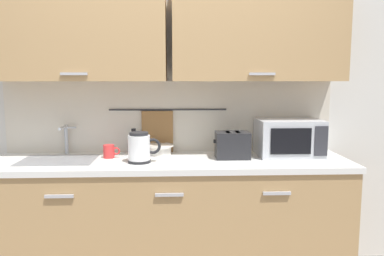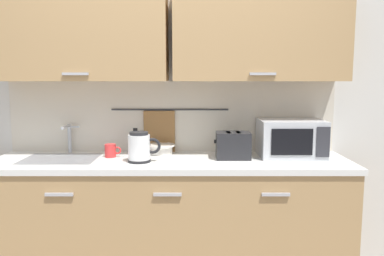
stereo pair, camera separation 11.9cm
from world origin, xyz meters
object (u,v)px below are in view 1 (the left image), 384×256
microwave (289,137)px  dish_soap_bottle (134,143)px  electric_kettle (140,148)px  mug_near_sink (109,151)px  toaster (232,145)px  mixing_bowl (160,149)px

microwave → dish_soap_bottle: 1.16m
electric_kettle → mug_near_sink: 0.29m
microwave → dish_soap_bottle: bearing=175.7°
electric_kettle → mug_near_sink: bearing=145.7°
electric_kettle → dish_soap_bottle: electric_kettle is taller
mug_near_sink → dish_soap_bottle: bearing=35.5°
dish_soap_bottle → toaster: bearing=-13.0°
electric_kettle → toaster: bearing=9.6°
dish_soap_bottle → mug_near_sink: 0.21m
electric_kettle → microwave: bearing=9.9°
microwave → toaster: bearing=-169.7°
dish_soap_bottle → mug_near_sink: size_ratio=1.63×
mug_near_sink → mixing_bowl: 0.37m
electric_kettle → mug_near_sink: (-0.23, 0.16, -0.05)m
mug_near_sink → toaster: 0.89m
electric_kettle → dish_soap_bottle: bearing=104.1°
microwave → electric_kettle: bearing=-170.1°
electric_kettle → toaster: size_ratio=0.89×
electric_kettle → mixing_bowl: size_ratio=1.06×
dish_soap_bottle → microwave: bearing=-4.3°
mug_near_sink → toaster: size_ratio=0.47×
mug_near_sink → electric_kettle: bearing=-34.3°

